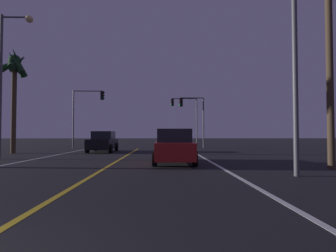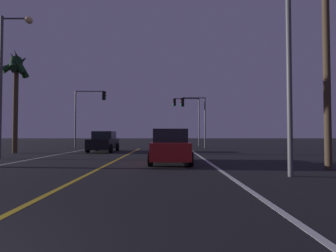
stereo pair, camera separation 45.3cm
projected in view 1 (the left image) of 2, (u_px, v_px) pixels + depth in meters
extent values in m
cube|color=silver|center=(221.00, 168.00, 11.67)|extent=(0.16, 31.67, 0.01)
cube|color=gold|center=(105.00, 168.00, 11.56)|extent=(0.16, 31.67, 0.01)
cylinder|color=black|center=(156.00, 154.00, 14.86)|extent=(0.22, 0.68, 0.68)
cylinder|color=black|center=(189.00, 154.00, 14.90)|extent=(0.22, 0.68, 0.68)
cylinder|color=black|center=(155.00, 159.00, 12.16)|extent=(0.22, 0.68, 0.68)
cylinder|color=black|center=(195.00, 159.00, 12.20)|extent=(0.22, 0.68, 0.68)
cube|color=maroon|center=(174.00, 150.00, 13.54)|extent=(1.80, 4.30, 0.80)
cube|color=black|center=(174.00, 136.00, 13.31)|extent=(1.60, 2.10, 0.64)
cube|color=red|center=(161.00, 150.00, 11.43)|extent=(0.24, 0.08, 0.16)
cube|color=red|center=(190.00, 150.00, 11.46)|extent=(0.24, 0.08, 0.16)
cylinder|color=black|center=(111.00, 149.00, 20.97)|extent=(0.22, 0.68, 0.68)
cylinder|color=black|center=(87.00, 149.00, 20.93)|extent=(0.22, 0.68, 0.68)
cylinder|color=black|center=(117.00, 147.00, 23.67)|extent=(0.22, 0.68, 0.68)
cylinder|color=black|center=(96.00, 147.00, 23.63)|extent=(0.22, 0.68, 0.68)
cube|color=black|center=(103.00, 144.00, 22.31)|extent=(1.80, 4.30, 0.80)
cube|color=black|center=(104.00, 135.00, 22.58)|extent=(1.60, 2.10, 0.64)
cube|color=red|center=(115.00, 142.00, 24.43)|extent=(0.24, 0.08, 0.16)
cube|color=red|center=(101.00, 142.00, 24.40)|extent=(0.24, 0.08, 0.16)
cylinder|color=#4C4C51|center=(203.00, 123.00, 28.11)|extent=(0.14, 0.14, 5.29)
cylinder|color=#4C4C51|center=(192.00, 98.00, 28.17)|extent=(2.30, 0.10, 0.10)
cube|color=black|center=(181.00, 102.00, 28.13)|extent=(0.28, 0.36, 0.90)
sphere|color=#3A0605|center=(180.00, 99.00, 28.14)|extent=(0.20, 0.20, 0.20)
sphere|color=#3C2706|center=(180.00, 102.00, 28.13)|extent=(0.20, 0.20, 0.20)
sphere|color=#19E059|center=(180.00, 105.00, 28.12)|extent=(0.20, 0.20, 0.20)
cylinder|color=#4C4C51|center=(73.00, 119.00, 27.84)|extent=(0.14, 0.14, 5.96)
cylinder|color=#4C4C51|center=(88.00, 91.00, 27.96)|extent=(2.93, 0.10, 0.10)
cube|color=black|center=(102.00, 95.00, 27.98)|extent=(0.28, 0.36, 0.90)
sphere|color=#3A0605|center=(104.00, 93.00, 27.99)|extent=(0.20, 0.20, 0.20)
sphere|color=#3C2706|center=(104.00, 95.00, 27.98)|extent=(0.20, 0.20, 0.20)
sphere|color=#19E059|center=(104.00, 98.00, 27.97)|extent=(0.20, 0.20, 0.20)
cylinder|color=#4C4C51|center=(197.00, 122.00, 33.62)|extent=(0.14, 0.14, 5.94)
cylinder|color=#4C4C51|center=(185.00, 99.00, 33.68)|extent=(2.99, 0.10, 0.10)
cube|color=black|center=(173.00, 102.00, 33.63)|extent=(0.28, 0.36, 0.90)
sphere|color=#3A0605|center=(171.00, 100.00, 33.64)|extent=(0.20, 0.20, 0.20)
sphere|color=#3C2706|center=(171.00, 102.00, 33.63)|extent=(0.20, 0.20, 0.20)
sphere|color=#19E059|center=(171.00, 105.00, 33.62)|extent=(0.20, 0.20, 0.20)
cylinder|color=#4C4C51|center=(295.00, 66.00, 9.44)|extent=(0.18, 0.18, 7.63)
cylinder|color=#4C4C51|center=(0.00, 86.00, 15.87)|extent=(0.18, 0.18, 8.52)
cylinder|color=#4C4C51|center=(16.00, 17.00, 16.02)|extent=(1.62, 0.10, 0.10)
sphere|color=#F9D88C|center=(29.00, 19.00, 16.03)|extent=(0.44, 0.44, 0.44)
cylinder|color=#423323|center=(329.00, 45.00, 11.44)|extent=(0.28, 0.28, 10.41)
cylinder|color=#473826|center=(14.00, 108.00, 20.63)|extent=(0.36, 0.36, 6.84)
sphere|color=#19381E|center=(15.00, 61.00, 20.74)|extent=(0.90, 0.90, 0.90)
cone|color=#19381E|center=(18.00, 62.00, 20.71)|extent=(0.81, 1.90, 2.17)
cone|color=#19381E|center=(18.00, 63.00, 21.01)|extent=(1.76, 1.25, 1.47)
cone|color=#19381E|center=(13.00, 63.00, 20.95)|extent=(1.91, 1.89, 1.75)
cone|color=#19381E|center=(10.00, 62.00, 20.55)|extent=(1.53, 1.75, 1.53)
cone|color=#19381E|center=(15.00, 62.00, 20.49)|extent=(1.45, 1.22, 1.69)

